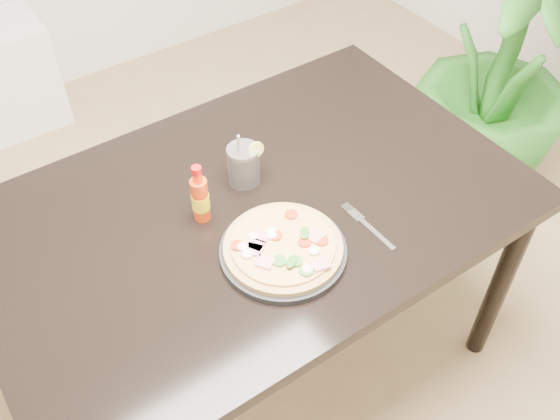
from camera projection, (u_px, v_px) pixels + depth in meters
floor at (329, 414)px, 2.00m from camera, size 4.50×4.50×0.00m
dining_table at (255, 226)px, 1.67m from camera, size 1.40×0.90×0.75m
plate at (283, 251)px, 1.49m from camera, size 0.31×0.31×0.02m
pizza at (283, 246)px, 1.47m from camera, size 0.28×0.28×0.03m
hot_sauce_bottle at (200, 198)px, 1.53m from camera, size 0.04×0.04×0.17m
cola_cup at (244, 166)px, 1.63m from camera, size 0.09×0.08×0.17m
fork at (366, 225)px, 1.55m from camera, size 0.02×0.19×0.00m
houseplant at (502, 69)px, 2.38m from camera, size 0.70×0.70×1.11m
plant_pot at (476, 157)px, 2.70m from camera, size 0.28×0.28×0.22m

